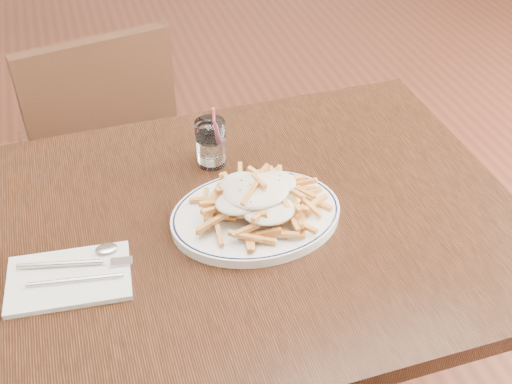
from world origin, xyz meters
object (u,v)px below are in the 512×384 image
object	(u,v)px
table	(216,254)
loaded_fries	(256,196)
chair_far	(101,145)
fries_plate	(256,215)
water_glass	(211,145)

from	to	relation	value
table	loaded_fries	distance (m)	0.16
table	chair_far	bearing A→B (deg)	103.20
table	chair_far	distance (m)	0.76
chair_far	loaded_fries	size ratio (longest dim) A/B	3.30
table	loaded_fries	xyz separation A→B (m)	(0.08, -0.01, 0.14)
fries_plate	loaded_fries	distance (m)	0.05
table	fries_plate	world-z (taller)	fries_plate
chair_far	fries_plate	distance (m)	0.81
chair_far	fries_plate	xyz separation A→B (m)	(0.25, -0.72, 0.27)
chair_far	fries_plate	size ratio (longest dim) A/B	2.45
table	fries_plate	size ratio (longest dim) A/B	3.38
table	water_glass	xyz separation A→B (m)	(0.05, 0.20, 0.12)
chair_far	table	bearing A→B (deg)	-76.80
loaded_fries	fries_plate	bearing A→B (deg)	-32.01
loaded_fries	water_glass	xyz separation A→B (m)	(-0.04, 0.21, -0.01)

